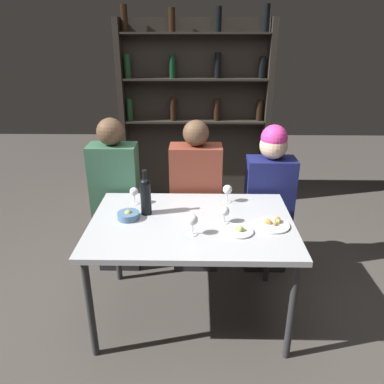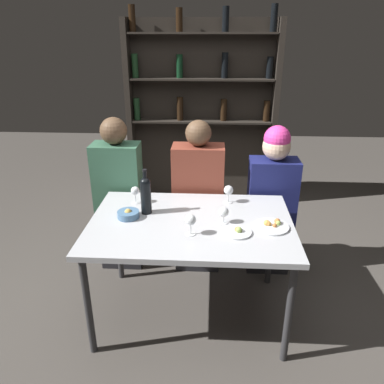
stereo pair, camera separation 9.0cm
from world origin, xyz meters
The scene contains 14 objects.
ground_plane centered at (0.00, 0.00, 0.00)m, with size 10.00×10.00×0.00m, color #47423D.
dining_table centered at (0.00, 0.00, 0.68)m, with size 1.32×0.90×0.74m.
wine_rack_wall centered at (0.00, 2.03, 1.09)m, with size 1.65×0.21×2.12m.
wine_bottle centered at (-0.31, 0.11, 0.88)m, with size 0.07×0.07×0.31m.
wine_glass_0 centered at (-0.41, 0.27, 0.83)m, with size 0.06×0.06×0.12m.
wine_glass_1 centered at (0.25, 0.31, 0.83)m, with size 0.07×0.07×0.13m.
wine_glass_2 centered at (0.01, -0.17, 0.84)m, with size 0.07×0.07×0.13m.
wine_glass_3 centered at (0.21, -0.01, 0.82)m, with size 0.07×0.07×0.11m.
food_plate_0 centered at (0.51, -0.05, 0.75)m, with size 0.23×0.23×0.04m.
food_plate_1 centered at (0.29, -0.13, 0.75)m, with size 0.18×0.18×0.04m.
snack_bowl centered at (-0.42, 0.03, 0.77)m, with size 0.14×0.14×0.06m.
seated_person_left centered at (-0.62, 0.60, 0.61)m, with size 0.37×0.22×1.28m.
seated_person_center centered at (0.02, 0.60, 0.60)m, with size 0.40×0.22×1.27m.
seated_person_right centered at (0.61, 0.60, 0.61)m, with size 0.38×0.22×1.24m.
Camera 1 is at (0.04, -2.14, 1.88)m, focal length 35.00 mm.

